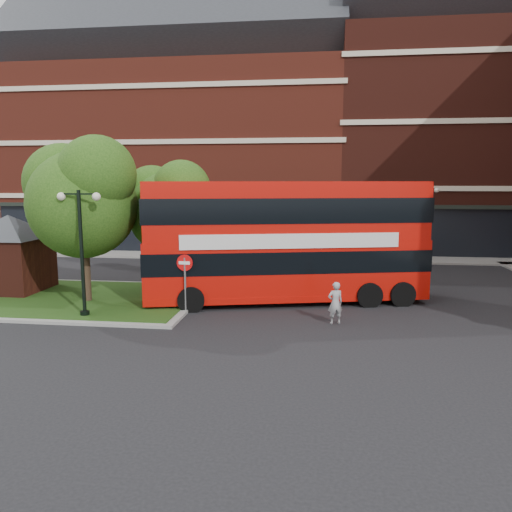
# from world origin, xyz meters

# --- Properties ---
(ground) EXTENTS (120.00, 120.00, 0.00)m
(ground) POSITION_xyz_m (0.00, 0.00, 0.00)
(ground) COLOR black
(ground) RESTS_ON ground
(pavement_far) EXTENTS (44.00, 3.00, 0.12)m
(pavement_far) POSITION_xyz_m (0.00, 16.50, 0.06)
(pavement_far) COLOR slate
(pavement_far) RESTS_ON ground
(terrace_far_left) EXTENTS (26.00, 12.00, 14.00)m
(terrace_far_left) POSITION_xyz_m (-8.00, 24.00, 7.00)
(terrace_far_left) COLOR maroon
(terrace_far_left) RESTS_ON ground
(terrace_far_right) EXTENTS (18.00, 12.00, 16.00)m
(terrace_far_right) POSITION_xyz_m (14.00, 24.00, 8.00)
(terrace_far_right) COLOR #471911
(terrace_far_right) RESTS_ON ground
(traffic_island) EXTENTS (12.60, 7.60, 0.15)m
(traffic_island) POSITION_xyz_m (-8.00, 3.00, 0.07)
(traffic_island) COLOR gray
(traffic_island) RESTS_ON ground
(kiosk) EXTENTS (6.51, 6.51, 3.60)m
(kiosk) POSITION_xyz_m (-11.00, 4.00, 2.32)
(kiosk) COLOR #471911
(kiosk) RESTS_ON traffic_island
(tree_island_west) EXTENTS (5.40, 4.71, 7.21)m
(tree_island_west) POSITION_xyz_m (-6.60, 2.58, 4.79)
(tree_island_west) COLOR #2D2116
(tree_island_west) RESTS_ON ground
(tree_island_east) EXTENTS (4.46, 3.90, 6.29)m
(tree_island_east) POSITION_xyz_m (-3.58, 5.06, 4.24)
(tree_island_east) COLOR #2D2116
(tree_island_east) RESTS_ON ground
(lamp_island) EXTENTS (1.72, 0.36, 5.00)m
(lamp_island) POSITION_xyz_m (-5.50, 0.20, 2.83)
(lamp_island) COLOR black
(lamp_island) RESTS_ON ground
(lamp_far_left) EXTENTS (1.72, 0.36, 5.00)m
(lamp_far_left) POSITION_xyz_m (2.00, 14.50, 2.83)
(lamp_far_left) COLOR black
(lamp_far_left) RESTS_ON ground
(lamp_far_right) EXTENTS (1.72, 0.36, 5.00)m
(lamp_far_right) POSITION_xyz_m (10.00, 14.50, 2.83)
(lamp_far_right) COLOR black
(lamp_far_right) RESTS_ON ground
(bus) EXTENTS (12.51, 5.58, 4.66)m
(bus) POSITION_xyz_m (2.08, 4.00, 3.06)
(bus) COLOR #BB0E07
(bus) RESTS_ON ground
(woman) EXTENTS (0.68, 0.56, 1.61)m
(woman) POSITION_xyz_m (4.20, 0.72, 0.80)
(woman) COLOR #959698
(woman) RESTS_ON ground
(car_silver) EXTENTS (3.96, 1.74, 1.33)m
(car_silver) POSITION_xyz_m (-1.90, 14.50, 0.66)
(car_silver) COLOR #ADB1B5
(car_silver) RESTS_ON ground
(car_white) EXTENTS (4.31, 1.74, 1.39)m
(car_white) POSITION_xyz_m (3.00, 14.50, 0.70)
(car_white) COLOR silver
(car_white) RESTS_ON ground
(no_entry_sign) EXTENTS (0.67, 0.11, 2.41)m
(no_entry_sign) POSITION_xyz_m (-1.80, 1.50, 1.72)
(no_entry_sign) COLOR slate
(no_entry_sign) RESTS_ON ground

